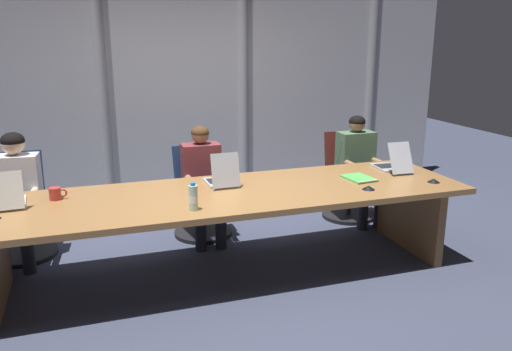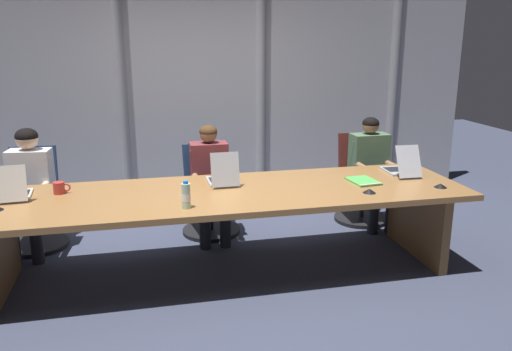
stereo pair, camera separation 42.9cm
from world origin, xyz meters
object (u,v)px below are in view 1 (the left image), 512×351
(office_chair_center, at_px, (348,186))
(conference_mic_right_side, at_px, (434,180))
(office_chair_left_mid, at_px, (201,201))
(person_center, at_px, (359,163))
(coffee_mug_near, at_px, (56,194))
(laptop_center, at_px, (391,164))
(person_left_mid, at_px, (203,177))
(office_chair_left_end, at_px, (21,218))
(person_left_end, at_px, (16,190))
(spiral_notepad, at_px, (359,178))
(conference_mic_left_side, at_px, (369,188))
(laptop_left_end, at_px, (8,199))
(laptop_left_mid, at_px, (222,178))
(water_bottle_primary, at_px, (193,198))

(office_chair_center, height_order, conference_mic_right_side, office_chair_center)
(office_chair_left_mid, relative_size, person_center, 0.78)
(office_chair_left_mid, relative_size, coffee_mug_near, 6.59)
(person_center, bearing_deg, laptop_center, -3.20)
(person_left_mid, bearing_deg, conference_mic_right_side, 58.69)
(person_left_mid, bearing_deg, office_chair_left_end, -94.76)
(office_chair_center, relative_size, coffee_mug_near, 6.87)
(person_left_mid, distance_m, conference_mic_right_side, 2.17)
(person_left_end, relative_size, spiral_notepad, 3.60)
(office_chair_center, relative_size, spiral_notepad, 2.91)
(office_chair_left_mid, relative_size, conference_mic_left_side, 8.31)
(conference_mic_right_side, distance_m, spiral_notepad, 0.65)
(laptop_left_end, relative_size, office_chair_left_end, 0.41)
(person_center, relative_size, conference_mic_left_side, 10.60)
(laptop_center, bearing_deg, office_chair_left_end, 78.55)
(person_left_mid, bearing_deg, person_left_end, -89.54)
(person_left_mid, xyz_separation_m, coffee_mug_near, (-1.34, -0.62, 0.14))
(conference_mic_left_side, bearing_deg, laptop_left_mid, 154.91)
(conference_mic_left_side, bearing_deg, office_chair_left_mid, 131.54)
(laptop_left_end, bearing_deg, office_chair_left_end, -1.64)
(coffee_mug_near, bearing_deg, office_chair_left_end, 115.54)
(office_chair_left_mid, xyz_separation_m, water_bottle_primary, (-0.35, -1.38, 0.49))
(laptop_left_end, height_order, conference_mic_left_side, laptop_left_end)
(spiral_notepad, bearing_deg, person_center, 53.92)
(conference_mic_left_side, height_order, conference_mic_right_side, same)
(person_left_end, bearing_deg, laptop_left_end, 7.98)
(laptop_left_end, height_order, office_chair_left_end, laptop_left_end)
(laptop_left_mid, relative_size, person_left_end, 0.32)
(laptop_center, distance_m, person_left_mid, 1.85)
(person_left_mid, relative_size, water_bottle_primary, 5.35)
(coffee_mug_near, bearing_deg, laptop_left_mid, -0.36)
(laptop_left_end, bearing_deg, conference_mic_right_side, -101.77)
(office_chair_center, relative_size, person_left_mid, 0.83)
(office_chair_left_mid, distance_m, person_left_mid, 0.34)
(office_chair_left_end, xyz_separation_m, person_left_mid, (1.71, -0.16, 0.29))
(conference_mic_left_side, height_order, spiral_notepad, conference_mic_left_side)
(person_left_end, xyz_separation_m, coffee_mug_near, (0.36, -0.62, 0.11))
(spiral_notepad, bearing_deg, office_chair_center, 59.75)
(conference_mic_right_side, xyz_separation_m, spiral_notepad, (-0.58, 0.30, -0.01))
(person_center, height_order, spiral_notepad, person_center)
(laptop_left_end, xyz_separation_m, conference_mic_left_side, (2.85, -0.49, -0.04))
(coffee_mug_near, height_order, conference_mic_right_side, coffee_mug_near)
(office_chair_center, relative_size, person_center, 0.82)
(person_left_mid, bearing_deg, laptop_center, 70.00)
(person_center, bearing_deg, laptop_left_mid, -70.83)
(conference_mic_left_side, xyz_separation_m, conference_mic_right_side, (0.67, 0.01, 0.00))
(conference_mic_left_side, distance_m, conference_mic_right_side, 0.67)
(person_left_mid, distance_m, person_center, 1.75)
(laptop_center, bearing_deg, coffee_mug_near, 91.28)
(laptop_left_mid, bearing_deg, conference_mic_right_side, -107.04)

